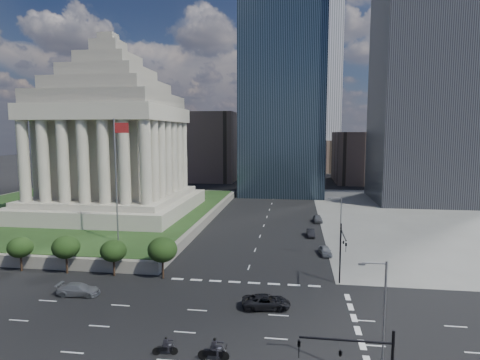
% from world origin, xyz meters
% --- Properties ---
extents(ground, '(500.00, 500.00, 0.00)m').
position_xyz_m(ground, '(0.00, 100.00, 0.00)').
color(ground, black).
rests_on(ground, ground).
extents(sidewalk_ne, '(68.00, 90.00, 0.03)m').
position_xyz_m(sidewalk_ne, '(46.00, 60.00, 0.01)').
color(sidewalk_ne, slate).
rests_on(sidewalk_ne, ground).
extents(plaza_terrace, '(66.00, 70.00, 1.80)m').
position_xyz_m(plaza_terrace, '(-45.00, 50.00, 0.90)').
color(plaza_terrace, slate).
rests_on(plaza_terrace, ground).
extents(plaza_lawn, '(64.00, 68.00, 0.10)m').
position_xyz_m(plaza_lawn, '(-45.00, 50.00, 1.85)').
color(plaza_lawn, '#233C18').
rests_on(plaza_lawn, plaza_terrace).
extents(war_memorial, '(34.00, 34.00, 39.00)m').
position_xyz_m(war_memorial, '(-34.00, 48.00, 21.40)').
color(war_memorial, '#A19A87').
rests_on(war_memorial, plaza_lawn).
extents(flagpole, '(2.52, 0.24, 20.00)m').
position_xyz_m(flagpole, '(-21.83, 24.00, 13.11)').
color(flagpole, slate).
rests_on(flagpole, plaza_lawn).
extents(midrise_glass, '(26.00, 26.00, 60.00)m').
position_xyz_m(midrise_glass, '(2.00, 95.00, 30.00)').
color(midrise_glass, black).
rests_on(midrise_glass, ground).
extents(highrise_ne, '(26.00, 28.00, 100.00)m').
position_xyz_m(highrise_ne, '(42.00, 85.00, 50.00)').
color(highrise_ne, black).
rests_on(highrise_ne, ground).
extents(building_filler_ne, '(20.00, 30.00, 20.00)m').
position_xyz_m(building_filler_ne, '(32.00, 130.00, 10.00)').
color(building_filler_ne, brown).
rests_on(building_filler_ne, ground).
extents(building_filler_nw, '(24.00, 30.00, 28.00)m').
position_xyz_m(building_filler_nw, '(-30.00, 130.00, 14.00)').
color(building_filler_nw, brown).
rests_on(building_filler_nw, ground).
extents(traffic_signal_ne, '(0.30, 5.74, 8.00)m').
position_xyz_m(traffic_signal_ne, '(12.50, 13.70, 5.25)').
color(traffic_signal_ne, black).
rests_on(traffic_signal_ne, ground).
extents(street_lamp_south, '(2.13, 0.22, 10.00)m').
position_xyz_m(street_lamp_south, '(13.33, -6.00, 5.66)').
color(street_lamp_south, slate).
rests_on(street_lamp_south, ground).
extents(street_lamp_north, '(2.13, 0.22, 10.00)m').
position_xyz_m(street_lamp_north, '(13.33, 25.00, 5.66)').
color(street_lamp_north, slate).
rests_on(street_lamp_north, ground).
extents(pickup_truck, '(5.75, 3.26, 1.51)m').
position_xyz_m(pickup_truck, '(3.55, 6.60, 0.76)').
color(pickup_truck, black).
rests_on(pickup_truck, ground).
extents(suv_grey, '(5.24, 2.44, 1.48)m').
position_xyz_m(suv_grey, '(-19.25, 7.04, 0.74)').
color(suv_grey, slate).
rests_on(suv_grey, ground).
extents(parked_sedan_near, '(4.38, 2.24, 1.43)m').
position_xyz_m(parked_sedan_near, '(11.50, 27.73, 0.71)').
color(parked_sedan_near, gray).
rests_on(parked_sedan_near, ground).
extents(parked_sedan_mid, '(4.19, 1.58, 1.36)m').
position_xyz_m(parked_sedan_mid, '(9.58, 39.22, 0.68)').
color(parked_sedan_mid, black).
rests_on(parked_sedan_mid, ground).
extents(parked_sedan_far, '(4.71, 2.13, 1.57)m').
position_xyz_m(parked_sedan_far, '(11.50, 52.01, 0.78)').
color(parked_sedan_far, '#585A5F').
rests_on(parked_sedan_far, ground).
extents(motorcycle_lead, '(2.82, 0.84, 2.09)m').
position_xyz_m(motorcycle_lead, '(-0.18, -4.39, 1.04)').
color(motorcycle_lead, black).
rests_on(motorcycle_lead, ground).
extents(motorcycle_trail, '(2.37, 1.03, 1.71)m').
position_xyz_m(motorcycle_trail, '(-4.60, -4.17, 0.85)').
color(motorcycle_trail, black).
rests_on(motorcycle_trail, ground).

